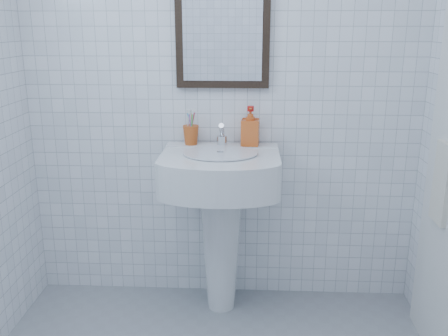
{
  "coord_description": "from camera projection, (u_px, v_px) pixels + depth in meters",
  "views": [
    {
      "loc": [
        0.15,
        -1.54,
        1.57
      ],
      "look_at": [
        0.03,
        0.86,
        0.88
      ],
      "focal_mm": 40.0,
      "sensor_mm": 36.0,
      "label": 1
    }
  ],
  "objects": [
    {
      "name": "washbasin",
      "position": [
        221.0,
        205.0,
        2.7
      ],
      "size": [
        0.61,
        0.45,
        0.94
      ],
      "color": "white",
      "rests_on": "ground"
    },
    {
      "name": "wall_back",
      "position": [
        222.0,
        86.0,
        2.73
      ],
      "size": [
        2.2,
        0.02,
        2.5
      ],
      "primitive_type": "cube",
      "color": "white",
      "rests_on": "ground"
    },
    {
      "name": "faucet",
      "position": [
        222.0,
        136.0,
        2.7
      ],
      "size": [
        0.05,
        0.12,
        0.14
      ],
      "color": "silver",
      "rests_on": "washbasin"
    },
    {
      "name": "hand_towel",
      "position": [
        442.0,
        183.0,
        2.29
      ],
      "size": [
        0.03,
        0.16,
        0.38
      ],
      "primitive_type": "cube",
      "color": "white",
      "rests_on": "towel_ring"
    },
    {
      "name": "soap_dispenser",
      "position": [
        250.0,
        126.0,
        2.71
      ],
      "size": [
        0.1,
        0.11,
        0.21
      ],
      "primitive_type": "imported",
      "rotation": [
        0.0,
        0.0,
        -0.09
      ],
      "color": "red",
      "rests_on": "washbasin"
    },
    {
      "name": "wall_mirror",
      "position": [
        223.0,
        29.0,
        2.62
      ],
      "size": [
        0.5,
        0.04,
        0.62
      ],
      "color": "black",
      "rests_on": "wall_back"
    },
    {
      "name": "toothbrush_cup",
      "position": [
        191.0,
        135.0,
        2.74
      ],
      "size": [
        0.1,
        0.1,
        0.1
      ],
      "primitive_type": null,
      "rotation": [
        0.0,
        0.0,
        -0.2
      ],
      "color": "#B94C1A",
      "rests_on": "washbasin"
    }
  ]
}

